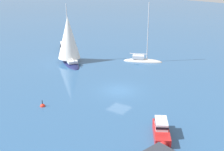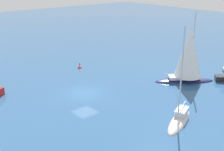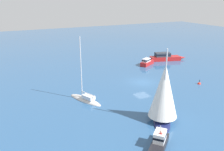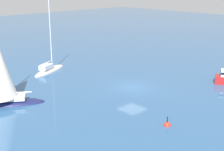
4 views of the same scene
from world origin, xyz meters
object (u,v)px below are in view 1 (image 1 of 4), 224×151
at_px(powerboat, 161,132).
at_px(channel_buoy, 43,106).
at_px(yacht_1, 142,61).
at_px(powerboat_1, 64,48).
at_px(yacht, 69,41).

distance_m(powerboat, channel_buoy, 14.09).
height_order(yacht_1, powerboat_1, yacht_1).
relative_size(powerboat, powerboat_1, 1.02).
bearing_deg(yacht_1, powerboat_1, 166.35).
xyz_separation_m(yacht, yacht_1, (-9.59, -6.40, -3.18)).
bearing_deg(yacht_1, yacht, -169.81).
bearing_deg(yacht_1, channel_buoy, -119.74).
distance_m(yacht, powerboat_1, 6.60).
bearing_deg(channel_buoy, powerboat, -174.66).
xyz_separation_m(yacht, channel_buoy, (-7.41, 13.63, -3.33)).
bearing_deg(channel_buoy, powerboat_1, -55.71).
bearing_deg(powerboat_1, yacht_1, -121.31).
distance_m(yacht, channel_buoy, 15.87).
distance_m(powerboat_1, channel_buoy, 21.27).
distance_m(yacht_1, channel_buoy, 20.15).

